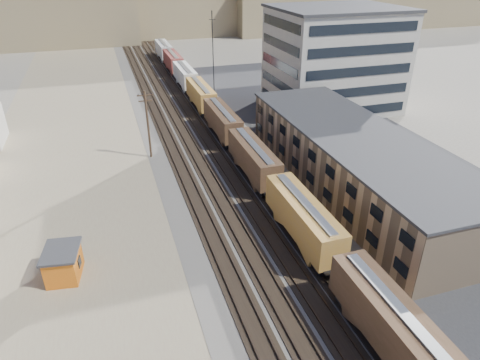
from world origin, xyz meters
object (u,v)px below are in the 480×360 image
object	(u,v)px
maintenance_shed	(63,263)
parked_car_blue	(343,136)
utility_pole_north	(148,123)
freight_train	(211,106)

from	to	relation	value
maintenance_shed	parked_car_blue	bearing A→B (deg)	27.21
parked_car_blue	utility_pole_north	bearing A→B (deg)	157.12
parked_car_blue	maintenance_shed	bearing A→B (deg)	-170.12
utility_pole_north	maintenance_shed	world-z (taller)	utility_pole_north
freight_train	parked_car_blue	bearing A→B (deg)	-40.00
freight_train	parked_car_blue	world-z (taller)	freight_train
utility_pole_north	parked_car_blue	bearing A→B (deg)	-5.55
freight_train	maintenance_shed	size ratio (longest dim) A/B	26.70
maintenance_shed	parked_car_blue	distance (m)	46.62
maintenance_shed	parked_car_blue	world-z (taller)	maintenance_shed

